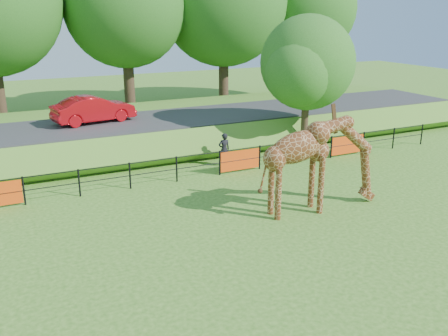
# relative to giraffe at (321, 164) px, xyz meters

# --- Properties ---
(ground) EXTENTS (90.00, 90.00, 0.00)m
(ground) POSITION_rel_giraffe_xyz_m (-3.51, -2.87, -1.70)
(ground) COLOR #336619
(ground) RESTS_ON ground
(giraffe) EXTENTS (4.82, 1.24, 3.40)m
(giraffe) POSITION_rel_giraffe_xyz_m (0.00, 0.00, 0.00)
(giraffe) COLOR #592B12
(giraffe) RESTS_ON ground
(perimeter_fence) EXTENTS (28.07, 0.10, 1.10)m
(perimeter_fence) POSITION_rel_giraffe_xyz_m (-3.51, 5.13, -1.15)
(perimeter_fence) COLOR black
(perimeter_fence) RESTS_ON ground
(embankment) EXTENTS (40.00, 9.00, 1.30)m
(embankment) POSITION_rel_giraffe_xyz_m (-3.51, 12.63, -1.05)
(embankment) COLOR #336619
(embankment) RESTS_ON ground
(road) EXTENTS (40.00, 5.00, 0.12)m
(road) POSITION_rel_giraffe_xyz_m (-3.51, 11.13, -0.34)
(road) COLOR #323234
(road) RESTS_ON embankment
(car_red) EXTENTS (4.32, 2.18, 1.36)m
(car_red) POSITION_rel_giraffe_xyz_m (-5.43, 11.78, 0.40)
(car_red) COLOR red
(car_red) RESTS_ON road
(visitor) EXTENTS (0.57, 0.39, 1.55)m
(visitor) POSITION_rel_giraffe_xyz_m (-0.74, 6.27, -0.93)
(visitor) COLOR black
(visitor) RESTS_ON ground
(tree_east) EXTENTS (5.40, 4.71, 6.76)m
(tree_east) POSITION_rel_giraffe_xyz_m (4.08, 6.76, 2.58)
(tree_east) COLOR #332017
(tree_east) RESTS_ON ground
(bg_tree_line) EXTENTS (37.30, 8.80, 11.82)m
(bg_tree_line) POSITION_rel_giraffe_xyz_m (-1.62, 19.13, 5.49)
(bg_tree_line) COLOR #332017
(bg_tree_line) RESTS_ON ground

